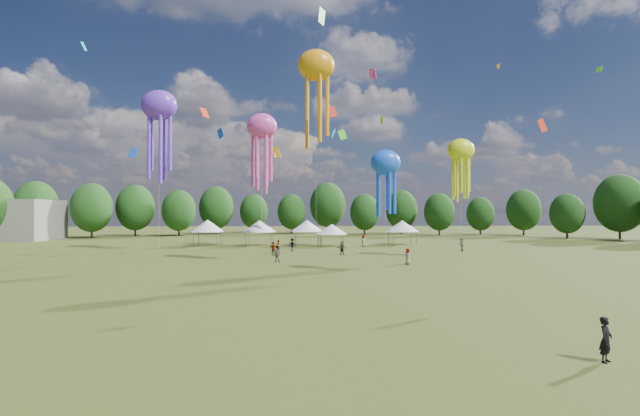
{
  "coord_description": "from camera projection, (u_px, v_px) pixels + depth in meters",
  "views": [
    {
      "loc": [
        -2.81,
        -17.95,
        5.77
      ],
      "look_at": [
        -1.23,
        15.0,
        6.0
      ],
      "focal_mm": 24.64,
      "sensor_mm": 36.0,
      "label": 1
    }
  ],
  "objects": [
    {
      "name": "treeline",
      "position": [
        293.0,
        207.0,
        80.32
      ],
      "size": [
        201.57,
        95.24,
        13.43
      ],
      "color": "#38281C",
      "rests_on": "ground"
    },
    {
      "name": "observer_main",
      "position": [
        606.0,
        340.0,
        16.72
      ],
      "size": [
        0.75,
        0.71,
        1.72
      ],
      "primitive_type": "imported",
      "rotation": [
        0.0,
        0.0,
        0.65
      ],
      "color": "black",
      "rests_on": "ground"
    },
    {
      "name": "ground",
      "position": [
        367.0,
        351.0,
        18.02
      ],
      "size": [
        300.0,
        300.0,
        0.0
      ],
      "primitive_type": "plane",
      "color": "#384416",
      "rests_on": "ground"
    },
    {
      "name": "spectator_near",
      "position": [
        277.0,
        254.0,
        49.46
      ],
      "size": [
        1.1,
        0.99,
        1.86
      ],
      "primitive_type": "imported",
      "rotation": [
        0.0,
        0.0,
        2.77
      ],
      "color": "gray",
      "rests_on": "ground"
    },
    {
      "name": "spectators_far",
      "position": [
        348.0,
        246.0,
        60.18
      ],
      "size": [
        27.48,
        24.52,
        1.88
      ],
      "color": "gray",
      "rests_on": "ground"
    },
    {
      "name": "show_kites",
      "position": [
        272.0,
        113.0,
        60.06
      ],
      "size": [
        43.92,
        27.22,
        29.67
      ],
      "color": "#E443A8",
      "rests_on": "ground"
    },
    {
      "name": "small_kites",
      "position": [
        337.0,
        46.0,
        61.77
      ],
      "size": [
        75.04,
        58.41,
        43.3
      ],
      "color": "#E443A8",
      "rests_on": "ground"
    },
    {
      "name": "festival_tents",
      "position": [
        301.0,
        226.0,
        73.21
      ],
      "size": [
        38.2,
        8.14,
        4.36
      ],
      "color": "#47474C",
      "rests_on": "ground"
    }
  ]
}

